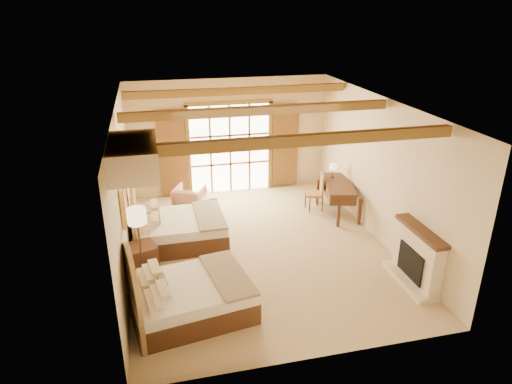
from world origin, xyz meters
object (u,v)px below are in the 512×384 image
object	(u,v)px
nightstand	(143,260)
armchair	(190,199)
bed_far	(173,227)
desk	(338,197)
bed_near	(182,295)

from	to	relation	value
nightstand	armchair	xyz separation A→B (m)	(1.21, 2.81, 0.01)
bed_far	armchair	size ratio (longest dim) A/B	2.71
bed_far	desk	size ratio (longest dim) A/B	1.21
bed_far	nightstand	world-z (taller)	bed_far
bed_far	desk	distance (m)	4.26
bed_near	nightstand	size ratio (longest dim) A/B	3.49
bed_near	bed_far	xyz separation A→B (m)	(0.02, 2.62, -0.00)
bed_far	desk	bearing A→B (deg)	8.55
armchair	desk	size ratio (longest dim) A/B	0.45
nightstand	armchair	size ratio (longest dim) A/B	0.87
bed_near	armchair	xyz separation A→B (m)	(0.55, 4.29, -0.06)
armchair	desk	xyz separation A→B (m)	(3.68, -1.03, 0.11)
bed_far	armchair	xyz separation A→B (m)	(0.53, 1.67, -0.06)
desk	armchair	bearing A→B (deg)	178.29
bed_near	desk	size ratio (longest dim) A/B	1.35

